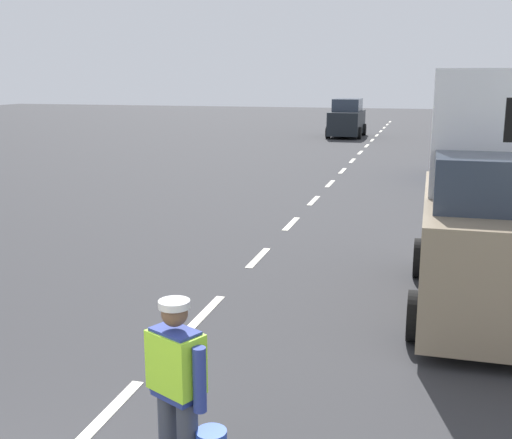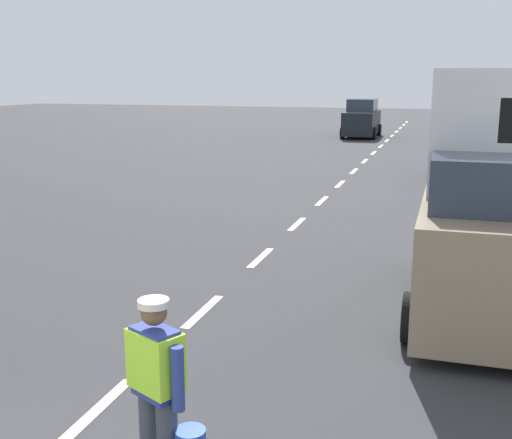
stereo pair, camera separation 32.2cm
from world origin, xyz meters
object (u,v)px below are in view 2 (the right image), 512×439
Objects in this scene: car_parked_far at (480,153)px; car_oncoming_third at (362,119)px; road_worker at (159,384)px; delivery_truck at (491,204)px.

car_oncoming_third is (-5.95, 14.59, 0.08)m from car_parked_far.
road_worker is at bearing -99.83° from car_parked_far.
car_parked_far is at bearing 88.57° from delivery_truck.
delivery_truck is 1.13× the size of car_oncoming_third.
road_worker is 18.31m from car_parked_far.
road_worker is at bearing -117.81° from delivery_truck.
delivery_truck is at bearing -91.43° from car_parked_far.
road_worker is 6.06m from delivery_truck.
road_worker is 0.40× the size of car_parked_far.
car_oncoming_third is at bearing 101.66° from delivery_truck.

